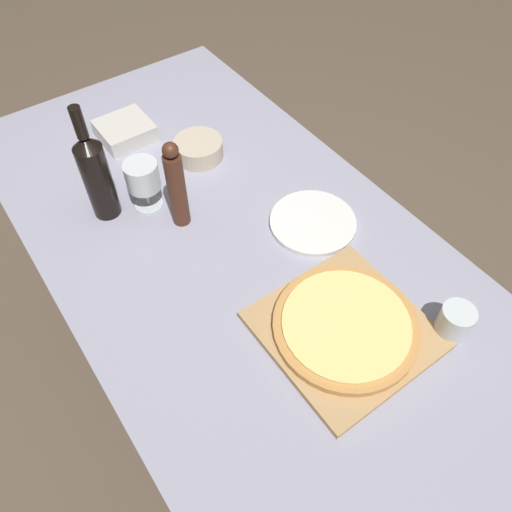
{
  "coord_description": "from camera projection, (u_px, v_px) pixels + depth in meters",
  "views": [
    {
      "loc": [
        -0.43,
        -0.71,
        1.75
      ],
      "look_at": [
        -0.01,
        -0.12,
        0.84
      ],
      "focal_mm": 35.0,
      "sensor_mm": 36.0,
      "label": 1
    }
  ],
  "objects": [
    {
      "name": "dinner_plate",
      "position": [
        313.0,
        222.0,
        1.3
      ],
      "size": [
        0.23,
        0.23,
        0.01
      ],
      "color": "white",
      "rests_on": "dining_table"
    },
    {
      "name": "cutting_board",
      "position": [
        344.0,
        330.0,
        1.1
      ],
      "size": [
        0.34,
        0.34,
        0.02
      ],
      "color": "tan",
      "rests_on": "dining_table"
    },
    {
      "name": "pizza",
      "position": [
        346.0,
        325.0,
        1.08
      ],
      "size": [
        0.32,
        0.32,
        0.02
      ],
      "color": "#C68947",
      "rests_on": "cutting_board"
    },
    {
      "name": "wine_glass",
      "position": [
        143.0,
        177.0,
        1.27
      ],
      "size": [
        0.09,
        0.09,
        0.14
      ],
      "color": "silver",
      "rests_on": "dining_table"
    },
    {
      "name": "wine_bottle",
      "position": [
        96.0,
        175.0,
        1.23
      ],
      "size": [
        0.07,
        0.07,
        0.33
      ],
      "color": "black",
      "rests_on": "dining_table"
    },
    {
      "name": "small_bowl",
      "position": [
        198.0,
        149.0,
        1.45
      ],
      "size": [
        0.14,
        0.14,
        0.05
      ],
      "color": "beige",
      "rests_on": "dining_table"
    },
    {
      "name": "dining_table",
      "position": [
        233.0,
        261.0,
        1.34
      ],
      "size": [
        0.88,
        1.71,
        0.78
      ],
      "color": "#9393A8",
      "rests_on": "ground_plane"
    },
    {
      "name": "ground_plane",
      "position": [
        240.0,
        372.0,
        1.88
      ],
      "size": [
        12.0,
        12.0,
        0.0
      ],
      "primitive_type": "plane",
      "color": "brown"
    },
    {
      "name": "food_container",
      "position": [
        125.0,
        131.0,
        1.51
      ],
      "size": [
        0.15,
        0.15,
        0.05
      ],
      "color": "beige",
      "rests_on": "dining_table"
    },
    {
      "name": "drinking_tumbler",
      "position": [
        454.0,
        322.0,
        1.07
      ],
      "size": [
        0.07,
        0.07,
        0.08
      ],
      "color": "silver",
      "rests_on": "dining_table"
    },
    {
      "name": "pepper_mill",
      "position": [
        176.0,
        186.0,
        1.22
      ],
      "size": [
        0.05,
        0.05,
        0.25
      ],
      "color": "#4C2819",
      "rests_on": "dining_table"
    }
  ]
}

